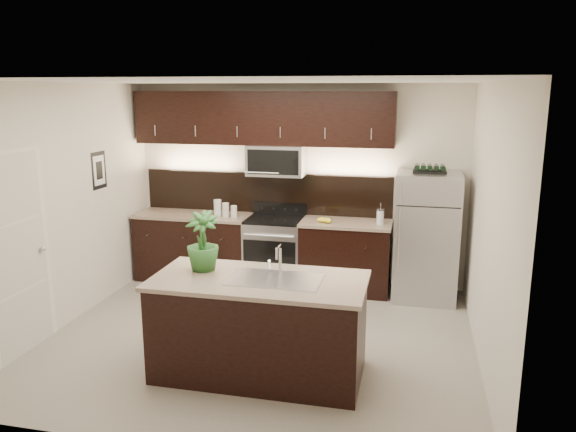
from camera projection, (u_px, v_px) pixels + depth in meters
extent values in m
plane|color=gray|center=(260.00, 338.00, 6.05)|extent=(4.50, 4.50, 0.00)
cube|color=beige|center=(298.00, 185.00, 7.66)|extent=(4.50, 0.02, 2.70)
cube|color=beige|center=(179.00, 279.00, 3.85)|extent=(4.50, 0.02, 2.70)
cube|color=beige|center=(64.00, 206.00, 6.24)|extent=(0.02, 4.00, 2.70)
cube|color=beige|center=(489.00, 228.00, 5.27)|extent=(0.02, 4.00, 2.70)
cube|color=white|center=(257.00, 81.00, 5.46)|extent=(4.50, 4.00, 0.02)
cube|color=beige|center=(20.00, 256.00, 5.55)|extent=(0.04, 0.80, 2.02)
sphere|color=silver|center=(43.00, 249.00, 5.85)|extent=(0.06, 0.06, 0.06)
cube|color=black|center=(99.00, 170.00, 6.88)|extent=(0.01, 0.32, 0.46)
cube|color=white|center=(99.00, 170.00, 6.88)|extent=(0.00, 0.24, 0.36)
cube|color=black|center=(195.00, 248.00, 7.87)|extent=(1.57, 0.62, 0.90)
cube|color=black|center=(345.00, 258.00, 7.41)|extent=(1.16, 0.62, 0.90)
cube|color=#B2B2B7|center=(275.00, 253.00, 7.61)|extent=(0.76, 0.62, 0.90)
cube|color=black|center=(275.00, 220.00, 7.51)|extent=(0.76, 0.60, 0.03)
cube|color=#BEA68E|center=(193.00, 215.00, 7.76)|extent=(1.59, 0.65, 0.04)
cube|color=#BEA68E|center=(346.00, 223.00, 7.30)|extent=(1.18, 0.65, 0.04)
cube|color=black|center=(266.00, 193.00, 7.77)|extent=(3.49, 0.02, 0.56)
cube|color=#B2B2B7|center=(277.00, 160.00, 7.44)|extent=(0.76, 0.40, 0.40)
cube|color=black|center=(262.00, 118.00, 7.40)|extent=(3.49, 0.33, 0.70)
cube|color=black|center=(259.00, 328.00, 5.22)|extent=(1.90, 0.90, 0.90)
cube|color=#BEA68E|center=(259.00, 281.00, 5.11)|extent=(1.96, 0.96, 0.04)
cube|color=silver|center=(275.00, 279.00, 5.07)|extent=(0.84, 0.50, 0.01)
cylinder|color=silver|center=(280.00, 260.00, 5.25)|extent=(0.03, 0.03, 0.24)
cylinder|color=silver|center=(278.00, 247.00, 5.15)|extent=(0.02, 0.14, 0.02)
cylinder|color=silver|center=(276.00, 254.00, 5.09)|extent=(0.02, 0.02, 0.10)
cube|color=#B2B2B7|center=(426.00, 237.00, 7.05)|extent=(0.78, 0.71, 1.62)
cube|color=black|center=(430.00, 172.00, 6.87)|extent=(0.40, 0.25, 0.03)
cylinder|color=black|center=(417.00, 167.00, 6.89)|extent=(0.07, 0.23, 0.07)
cylinder|color=black|center=(423.00, 167.00, 6.87)|extent=(0.07, 0.23, 0.07)
cylinder|color=black|center=(430.00, 168.00, 6.86)|extent=(0.07, 0.23, 0.07)
cylinder|color=black|center=(436.00, 168.00, 6.84)|extent=(0.07, 0.23, 0.07)
cylinder|color=black|center=(443.00, 168.00, 6.83)|extent=(0.07, 0.23, 0.07)
imported|color=#295D25|center=(203.00, 241.00, 5.29)|extent=(0.35, 0.35, 0.56)
cylinder|color=silver|center=(218.00, 208.00, 7.60)|extent=(0.10, 0.10, 0.22)
cylinder|color=beige|center=(226.00, 210.00, 7.57)|extent=(0.09, 0.09, 0.19)
cylinder|color=beige|center=(234.00, 211.00, 7.53)|extent=(0.08, 0.08, 0.16)
cylinder|color=silver|center=(380.00, 217.00, 7.14)|extent=(0.09, 0.09, 0.18)
cylinder|color=silver|center=(380.00, 210.00, 7.12)|extent=(0.09, 0.09, 0.02)
cylinder|color=silver|center=(381.00, 206.00, 7.11)|extent=(0.01, 0.01, 0.07)
ellipsoid|color=yellow|center=(322.00, 219.00, 7.28)|extent=(0.24, 0.22, 0.06)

